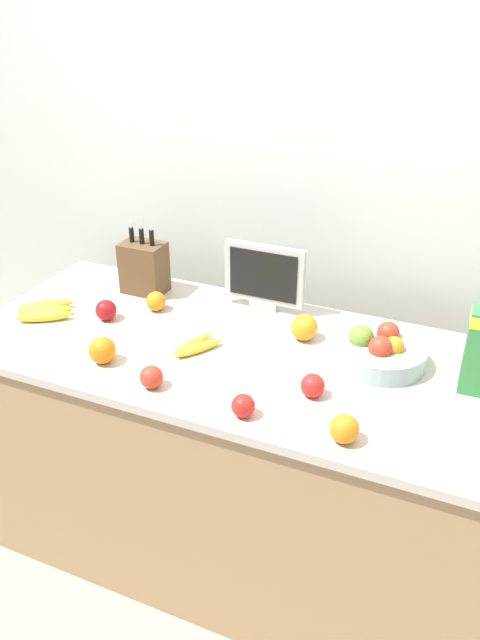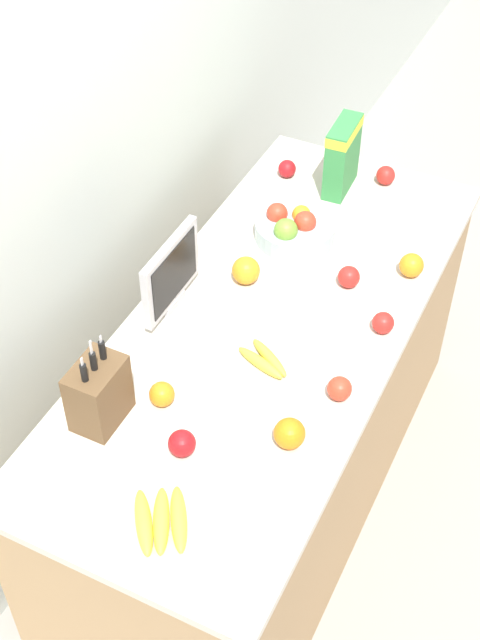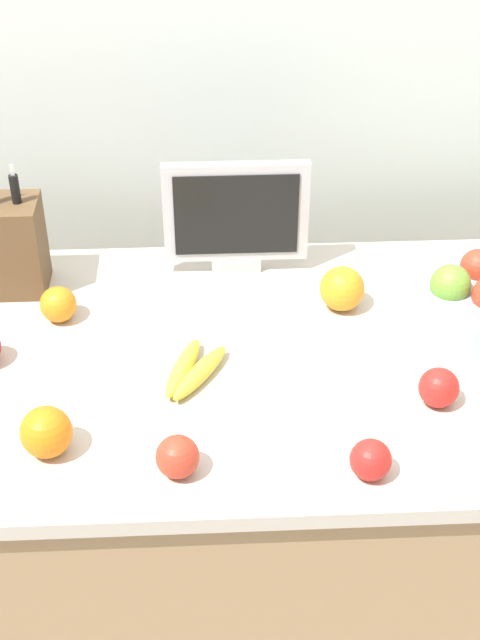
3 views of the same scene
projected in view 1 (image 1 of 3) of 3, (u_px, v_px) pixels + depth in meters
The scene contains 16 objects.
ground_plane at pixel (248, 547), 2.42m from camera, with size 14.00×14.00×0.00m, color gray.
wall_back at pixel (314, 177), 2.29m from camera, with size 9.00×0.06×2.60m.
counter at pixel (249, 459), 2.21m from camera, with size 1.88×0.79×0.89m.
knife_block at pixel (144, 267), 2.34m from camera, with size 0.16×0.11×0.30m.
small_monitor at pixel (264, 276), 2.19m from camera, with size 0.29×0.03×0.25m.
fruit_bowl at pixel (381, 352), 1.91m from camera, with size 0.27×0.27×0.12m.
banana_bunch_left at pixel (45, 310), 2.20m from camera, with size 0.23×0.21×0.04m.
banana_bunch_right at pixel (195, 346), 2.00m from camera, with size 0.13×0.18×0.03m.
apple_front at pixel (243, 406), 1.69m from camera, with size 0.07×0.07×0.07m, color red.
apple_rear at pixel (313, 386), 1.77m from camera, with size 0.07×0.07×0.07m, color red.
apple_middle at pixel (107, 309), 2.17m from camera, with size 0.07×0.07×0.07m, color #A31419.
apple_by_knife_block at pixel (151, 377), 1.80m from camera, with size 0.07×0.07×0.07m, color red.
orange_by_cereal at pixel (304, 327), 2.04m from camera, with size 0.09×0.09×0.09m, color orange.
orange_front_right at pixel (102, 350), 1.92m from camera, with size 0.08×0.08×0.08m, color orange.
orange_front_center at pixel (344, 429), 1.59m from camera, with size 0.08×0.08×0.08m, color orange.
orange_mid_left at pixel (156, 301), 2.23m from camera, with size 0.07×0.07×0.07m, color orange.
Camera 1 is at (0.65, -1.57, 1.94)m, focal length 35.00 mm.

